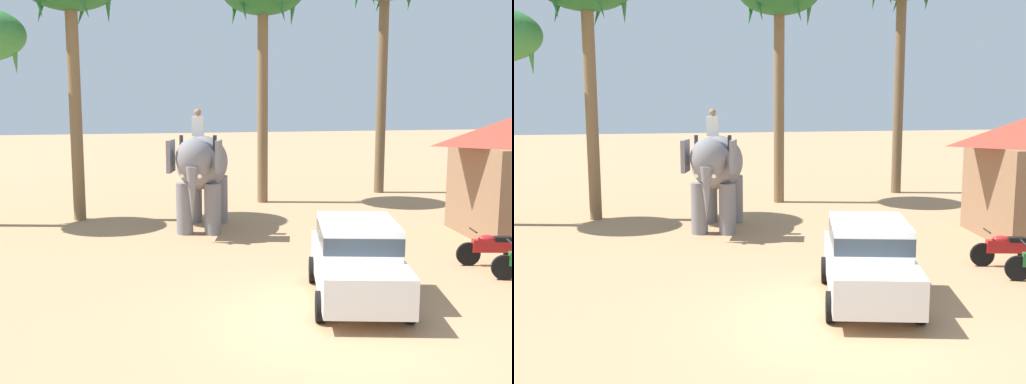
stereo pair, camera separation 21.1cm
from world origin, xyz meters
The scene contains 4 objects.
ground_plane centered at (0.00, 0.00, 0.00)m, with size 120.00×120.00×0.00m, color tan.
car_sedan_foreground centered at (0.86, 1.47, 0.93)m, with size 2.62×4.39×1.70m.
elephant_with_mahout centered at (-1.51, 9.11, 1.99)m, with size 2.45×4.02×3.88m.
motorcycle_far_in_row centered at (5.19, 3.30, 0.46)m, with size 1.78×0.63×0.94m.
Camera 2 is at (-3.59, -10.62, 4.32)m, focal length 43.83 mm.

